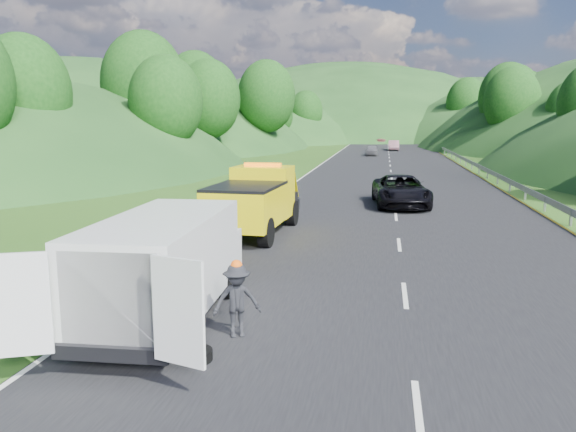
% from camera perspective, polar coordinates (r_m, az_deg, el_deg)
% --- Properties ---
extents(ground, '(320.00, 320.00, 0.00)m').
position_cam_1_polar(ground, '(16.97, 1.33, -5.55)').
color(ground, '#38661E').
rests_on(ground, ground).
extents(road_surface, '(14.00, 200.00, 0.02)m').
position_cam_1_polar(road_surface, '(56.38, 10.34, 5.05)').
color(road_surface, black).
rests_on(road_surface, ground).
extents(guardrail, '(0.06, 140.00, 1.52)m').
position_cam_1_polar(guardrail, '(69.30, 16.32, 5.66)').
color(guardrail, gray).
rests_on(guardrail, ground).
extents(tree_line_left, '(14.00, 140.00, 14.00)m').
position_cam_1_polar(tree_line_left, '(79.27, -6.01, 6.46)').
color(tree_line_left, '#255719').
rests_on(tree_line_left, ground).
extents(tree_line_right, '(14.00, 140.00, 14.00)m').
position_cam_1_polar(tree_line_right, '(79.07, 24.92, 5.61)').
color(tree_line_right, '#255719').
rests_on(tree_line_right, ground).
extents(hills_backdrop, '(201.00, 288.60, 44.00)m').
position_cam_1_polar(hills_backdrop, '(151.02, 11.36, 7.87)').
color(hills_backdrop, '#2D5B23').
rests_on(hills_backdrop, ground).
extents(tow_truck, '(2.71, 6.48, 2.74)m').
position_cam_1_polar(tow_truck, '(22.10, -3.36, 1.57)').
color(tow_truck, black).
rests_on(tow_truck, ground).
extents(white_van, '(3.70, 6.87, 2.40)m').
position_cam_1_polar(white_van, '(12.82, -12.31, -4.57)').
color(white_van, black).
rests_on(white_van, ground).
extents(woman, '(0.60, 0.70, 1.64)m').
position_cam_1_polar(woman, '(19.07, -9.31, -3.96)').
color(woman, silver).
rests_on(woman, ground).
extents(child, '(0.56, 0.52, 0.93)m').
position_cam_1_polar(child, '(16.31, -6.10, -6.24)').
color(child, tan).
rests_on(child, ground).
extents(worker, '(1.15, 0.91, 1.55)m').
position_cam_1_polar(worker, '(12.02, -5.15, -12.15)').
color(worker, black).
rests_on(worker, ground).
extents(suitcase, '(0.45, 0.33, 0.65)m').
position_cam_1_polar(suitcase, '(17.86, -11.54, -3.90)').
color(suitcase, '#655C4B').
rests_on(suitcase, ground).
extents(spare_tire, '(0.66, 0.66, 0.20)m').
position_cam_1_polar(spare_tire, '(11.04, -9.40, -14.33)').
color(spare_tire, black).
rests_on(spare_tire, ground).
extents(passing_suv, '(3.19, 5.98, 1.60)m').
position_cam_1_polar(passing_suv, '(30.01, 11.33, 0.98)').
color(passing_suv, black).
rests_on(passing_suv, ground).
extents(dist_car_a, '(1.54, 3.83, 1.31)m').
position_cam_1_polar(dist_car_a, '(71.94, 8.51, 6.08)').
color(dist_car_a, '#55555A').
rests_on(dist_car_a, ground).
extents(dist_car_b, '(1.53, 4.39, 1.45)m').
position_cam_1_polar(dist_car_b, '(85.02, 10.67, 6.57)').
color(dist_car_b, '#7F555F').
rests_on(dist_car_b, ground).
extents(dist_car_c, '(2.18, 5.36, 1.56)m').
position_cam_1_polar(dist_car_c, '(108.62, 9.36, 7.26)').
color(dist_car_c, brown).
rests_on(dist_car_c, ground).
extents(dist_car_d, '(1.54, 3.83, 1.31)m').
position_cam_1_polar(dist_car_d, '(117.90, 10.19, 7.43)').
color(dist_car_d, slate).
rests_on(dist_car_d, ground).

